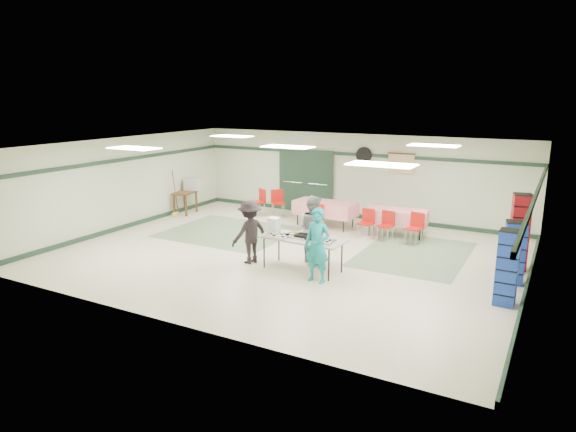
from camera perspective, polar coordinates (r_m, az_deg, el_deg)
The scene contains 42 objects.
floor at distance 12.93m, azimuth -0.02°, elevation -4.21°, with size 11.00×11.00×0.00m, color beige.
ceiling at distance 12.39m, azimuth -0.02°, elevation 7.79°, with size 11.00×11.00×0.00m, color white.
wall_back at distance 16.62m, azimuth 7.44°, elevation 4.41°, with size 11.00×11.00×0.00m, color beige.
wall_front at distance 9.02m, azimuth -13.86°, elevation -3.49°, with size 11.00×11.00×0.00m, color beige.
wall_left at distance 15.92m, azimuth -17.71°, elevation 3.50°, with size 9.00×9.00×0.00m, color beige.
wall_right at distance 11.13m, azimuth 25.71°, elevation -1.25°, with size 9.00×9.00×0.00m, color beige.
trim_back at distance 16.50m, azimuth 7.48°, elevation 6.80°, with size 11.00×0.06×0.10m, color #1C3324.
baseboard_back at distance 16.84m, azimuth 7.28°, elevation 0.06°, with size 11.00×0.06×0.12m, color #1C3324.
trim_left at distance 15.81m, azimuth -17.81°, elevation 5.99°, with size 9.00×0.06×0.10m, color #1C3324.
baseboard_left at distance 16.16m, azimuth -17.31°, elevation -1.01°, with size 9.00×0.06×0.12m, color #1C3324.
trim_right at distance 10.99m, azimuth 25.92°, elevation 2.30°, with size 9.00×0.06×0.10m, color #1C3324.
baseboard_right at distance 11.50m, azimuth 24.91°, elevation -7.47°, with size 9.00×0.06×0.12m, color #1C3324.
green_patch_a at distance 15.02m, azimuth -6.59°, elevation -1.78°, with size 3.50×3.00×0.01m, color gray.
green_patch_b at distance 13.29m, azimuth 13.84°, elevation -4.10°, with size 2.50×3.50×0.01m, color gray.
double_door_left at distance 17.51m, azimuth 0.61°, elevation 3.99°, with size 0.90×0.06×2.10m, color gray.
double_door_right at distance 17.10m, azimuth 3.43°, elevation 3.73°, with size 0.90×0.06×2.10m, color gray.
door_frame at distance 17.28m, azimuth 1.96°, elevation 3.86°, with size 2.00×0.03×2.15m, color #1C3324.
wall_fan at distance 16.36m, azimuth 8.43°, elevation 6.72°, with size 0.50×0.50×0.10m, color black.
scroll_banner at distance 16.02m, azimuth 12.45°, elevation 5.69°, with size 0.80×0.02×0.60m, color tan.
serving_table at distance 11.55m, azimuth 1.62°, elevation -2.65°, with size 1.98×0.89×0.76m.
sheet_tray_right at distance 11.25m, azimuth 3.80°, elevation -2.83°, with size 0.54×0.41×0.02m, color silver.
sheet_tray_mid at distance 11.66m, azimuth 1.03°, elevation -2.21°, with size 0.61×0.46×0.02m, color silver.
sheet_tray_left at distance 11.66m, azimuth -1.21°, elevation -2.22°, with size 0.59×0.45×0.02m, color silver.
baking_pan at distance 11.52m, azimuth 1.93°, elevation -2.27°, with size 0.43×0.27×0.08m, color black.
foam_box_stack at distance 11.87m, azimuth -1.55°, elevation -1.06°, with size 0.23×0.21×0.37m, color white.
volunteer_teal at distance 10.83m, azimuth 3.27°, elevation -3.28°, with size 0.59×0.39×1.61m, color teal.
volunteer_grey at distance 12.15m, azimuth 2.77°, elevation -1.44°, with size 0.78×0.61×1.61m, color gray.
volunteer_dark at distance 12.09m, azimuth -4.27°, elevation -1.79°, with size 0.97×0.56×1.50m, color black.
dining_table_a at distance 14.74m, azimuth 11.95°, elevation -0.00°, with size 1.78×0.95×0.77m.
dining_table_b at distance 15.49m, azimuth 4.15°, elevation 0.90°, with size 1.93×0.96×0.77m.
chair_a at distance 14.25m, azimuth 10.91°, elevation -0.71°, with size 0.43×0.43×0.81m.
chair_b at distance 14.43m, azimuth 8.77°, elevation -0.46°, with size 0.41×0.41×0.81m.
chair_c at distance 14.04m, azimuth 13.99°, elevation -0.98°, with size 0.47×0.47×0.85m.
chair_d at distance 15.00m, azimuth 3.23°, elevation 0.12°, with size 0.41×0.41×0.77m.
chair_loose_a at distance 16.75m, azimuth -1.16°, elevation 1.78°, with size 0.58×0.58×0.88m.
chair_loose_b at distance 16.88m, azimuth -3.15°, elevation 1.86°, with size 0.56×0.56×0.89m.
crate_stack_blue_a at distance 11.77m, azimuth 23.82°, elevation -3.74°, with size 0.41×0.41×1.34m, color #1A3BA1.
crate_stack_red at distance 12.67m, azimuth 24.32°, elevation -1.66°, with size 0.39×0.39×1.76m, color maroon.
crate_stack_blue_b at distance 10.50m, azimuth 23.18°, elevation -5.33°, with size 0.38×0.38×1.47m, color #1A3BA1.
printer_table at distance 17.45m, azimuth -11.38°, elevation 2.31°, with size 0.70×0.94×0.74m.
office_printer at distance 17.73m, azimuth -10.50°, elevation 3.55°, with size 0.51×0.45×0.41m, color #A8A8A4.
broom at distance 17.19m, azimuth -12.42°, elevation 2.58°, with size 0.03×0.03×1.51m, color brown.
Camera 1 is at (5.90, -10.83, 3.90)m, focal length 32.00 mm.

